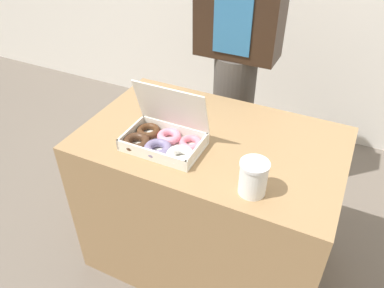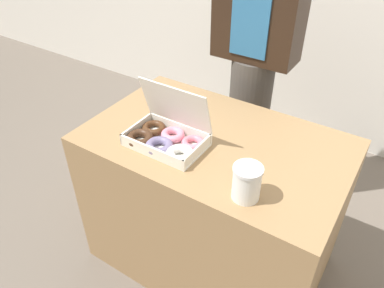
{
  "view_description": "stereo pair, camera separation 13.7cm",
  "coord_description": "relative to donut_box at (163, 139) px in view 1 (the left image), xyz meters",
  "views": [
    {
      "loc": [
        0.46,
        -1.14,
        1.63
      ],
      "look_at": [
        -0.01,
        -0.15,
        0.81
      ],
      "focal_mm": 35.0,
      "sensor_mm": 36.0,
      "label": 1
    },
    {
      "loc": [
        0.58,
        -1.08,
        1.63
      ],
      "look_at": [
        -0.01,
        -0.15,
        0.81
      ],
      "focal_mm": 35.0,
      "sensor_mm": 36.0,
      "label": 2
    }
  ],
  "objects": [
    {
      "name": "table",
      "position": [
        0.14,
        0.14,
        -0.41
      ],
      "size": [
        1.06,
        0.67,
        0.75
      ],
      "color": "#99754C",
      "rests_on": "ground_plane"
    },
    {
      "name": "coffee_cup",
      "position": [
        0.39,
        -0.09,
        0.03
      ],
      "size": [
        0.1,
        0.1,
        0.13
      ],
      "color": "white",
      "rests_on": "table"
    },
    {
      "name": "person_customer",
      "position": [
        0.03,
        0.72,
        0.11
      ],
      "size": [
        0.41,
        0.23,
        1.63
      ],
      "color": "#4C4742",
      "rests_on": "ground_plane"
    },
    {
      "name": "donut_box",
      "position": [
        0.0,
        0.0,
        0.0
      ],
      "size": [
        0.31,
        0.24,
        0.24
      ],
      "color": "white",
      "rests_on": "table"
    },
    {
      "name": "ground_plane",
      "position": [
        0.14,
        0.14,
        -0.78
      ],
      "size": [
        14.0,
        14.0,
        0.0
      ],
      "primitive_type": "plane",
      "color": "#665B51"
    }
  ]
}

